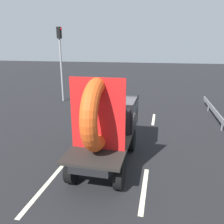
{
  "coord_description": "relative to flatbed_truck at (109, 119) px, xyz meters",
  "views": [
    {
      "loc": [
        1.79,
        -8.78,
        4.63
      ],
      "look_at": [
        -0.22,
        0.24,
        1.89
      ],
      "focal_mm": 35.37,
      "sensor_mm": 36.0,
      "label": 1
    }
  ],
  "objects": [
    {
      "name": "distant_sedan",
      "position": [
        -3.36,
        13.17,
        -1.1
      ],
      "size": [
        1.62,
        3.79,
        1.24
      ],
      "color": "black",
      "rests_on": "ground_plane"
    },
    {
      "name": "lane_dash_left_near",
      "position": [
        -1.68,
        -2.56,
        -1.76
      ],
      "size": [
        0.16,
        2.98,
        0.01
      ],
      "primitive_type": "cube",
      "rotation": [
        0.0,
        0.0,
        1.57
      ],
      "color": "beige",
      "rests_on": "ground_plane"
    },
    {
      "name": "lane_dash_left_far",
      "position": [
        -1.68,
        5.54,
        -1.76
      ],
      "size": [
        0.16,
        2.05,
        0.01
      ],
      "primitive_type": "cube",
      "rotation": [
        0.0,
        0.0,
        1.57
      ],
      "color": "beige",
      "rests_on": "ground_plane"
    },
    {
      "name": "flatbed_truck",
      "position": [
        0.0,
        0.0,
        0.0
      ],
      "size": [
        2.02,
        4.91,
        3.69
      ],
      "color": "black",
      "rests_on": "ground_plane"
    },
    {
      "name": "ground_plane",
      "position": [
        0.22,
        0.4,
        -1.76
      ],
      "size": [
        120.0,
        120.0,
        0.0
      ],
      "primitive_type": "plane",
      "color": "black"
    },
    {
      "name": "lane_dash_right_far",
      "position": [
        1.68,
        5.8,
        -1.76
      ],
      "size": [
        0.16,
        2.35,
        0.01
      ],
      "primitive_type": "cube",
      "rotation": [
        0.0,
        0.0,
        1.57
      ],
      "color": "beige",
      "rests_on": "ground_plane"
    },
    {
      "name": "lane_dash_right_near",
      "position": [
        1.68,
        -1.89,
        -1.76
      ],
      "size": [
        0.16,
        2.56,
        0.01
      ],
      "primitive_type": "cube",
      "rotation": [
        0.0,
        0.0,
        1.57
      ],
      "color": "beige",
      "rests_on": "ground_plane"
    },
    {
      "name": "traffic_light",
      "position": [
        -6.4,
        9.38,
        2.25
      ],
      "size": [
        0.42,
        0.36,
        6.19
      ],
      "color": "gray",
      "rests_on": "ground_plane"
    }
  ]
}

